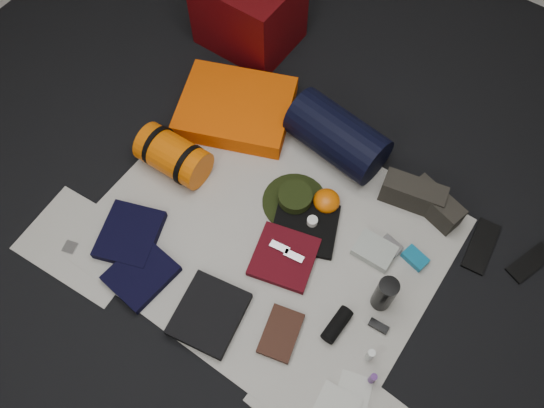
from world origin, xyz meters
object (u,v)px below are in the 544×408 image
Objects in this scene: sleeping_pad at (236,108)px; stuff_sack at (174,156)px; compact_camera at (391,246)px; paperback_book at (281,333)px; navy_duffel at (337,136)px; red_cabinet at (249,10)px; water_bottle at (385,294)px.

stuff_sack reaches higher than sleeping_pad.
compact_camera is 0.46× the size of paperback_book.
paperback_book is (-0.19, -0.64, -0.00)m from compact_camera.
red_cabinet is at bearing 161.80° from navy_duffel.
water_bottle is 2.18× the size of compact_camera.
water_bottle reaches higher than stuff_sack.
water_bottle is at bearing -33.93° from red_cabinet.
navy_duffel reaches higher than compact_camera.
red_cabinet is 0.59m from sleeping_pad.
sleeping_pad is at bearing -162.21° from navy_duffel.
red_cabinet reaches higher than water_bottle.
paperback_book is (0.93, -0.41, -0.09)m from stuff_sack.
compact_camera is at bearing -27.81° from red_cabinet.
navy_duffel is (0.84, -0.40, -0.08)m from red_cabinet.
navy_duffel is 2.23× the size of water_bottle.
navy_duffel is (0.62, 0.55, 0.03)m from stuff_sack.
stuff_sack is 1.15m from compact_camera.
red_cabinet is 1.74m from water_bottle.
red_cabinet is 1.03× the size of navy_duffel.
water_bottle is at bearing -36.89° from navy_duffel.
stuff_sack is 1.55× the size of paperback_book.
sleeping_pad is at bearing 179.60° from compact_camera.
compact_camera is 0.67m from paperback_book.
compact_camera is (1.08, -0.22, -0.03)m from sleeping_pad.
water_bottle reaches higher than compact_camera.
sleeping_pad is 1.26m from water_bottle.
compact_camera reaches higher than paperback_book.
paperback_book is (1.15, -1.36, -0.19)m from red_cabinet.
compact_camera is at bearing 11.58° from stuff_sack.
stuff_sack reaches higher than paperback_book.
sleeping_pad is 1.23m from paperback_book.
red_cabinet is 2.28× the size of paperback_book.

